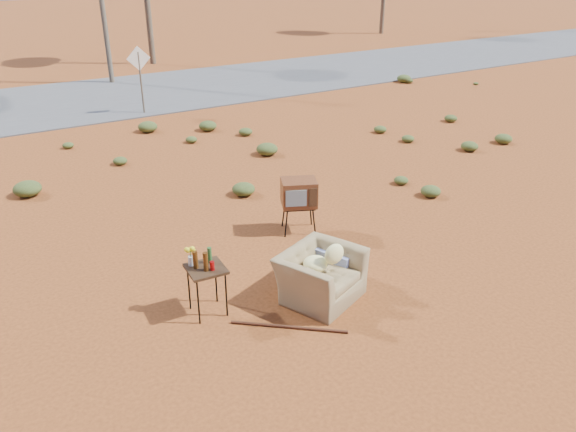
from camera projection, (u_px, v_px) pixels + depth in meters
ground at (304, 293)px, 8.79m from camera, size 140.00×140.00×0.00m
highway at (77, 101)px, 20.33m from camera, size 140.00×7.00×0.04m
armchair at (323, 267)px, 8.58m from camera, size 1.54×1.34×1.04m
tv_unit at (299, 194)px, 10.46m from camera, size 0.80×0.73×1.04m
side_table at (202, 266)px, 8.01m from camera, size 0.57×0.57×1.06m
rusty_bar at (289, 327)px, 7.96m from camera, size 1.31×1.11×0.04m
road_sign at (139, 68)px, 18.11m from camera, size 0.78×0.06×2.19m
scrub_patch at (156, 201)px, 11.73m from camera, size 17.49×8.07×0.33m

